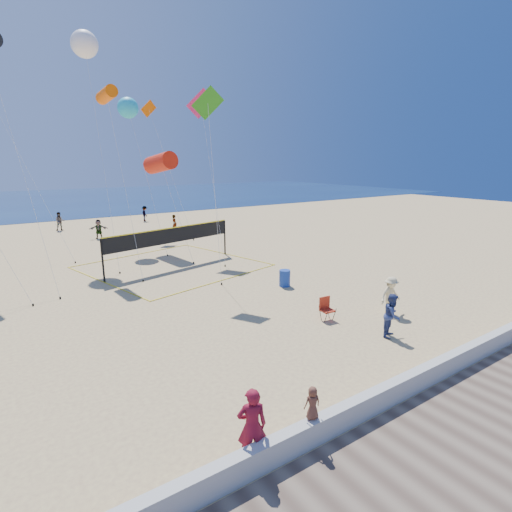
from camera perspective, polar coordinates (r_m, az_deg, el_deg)
ground at (r=12.26m, az=0.99°, el=-16.67°), size 120.00×120.00×0.00m
ocean at (r=71.18m, az=-29.40°, el=6.85°), size 140.00×50.00×0.03m
seawall at (r=10.19m, az=11.53°, el=-21.93°), size 32.00×0.30×0.60m
boardwalk at (r=9.42m, az=21.33°, el=-28.33°), size 32.00×3.60×0.03m
woman at (r=8.89m, az=-0.58°, el=-23.13°), size 0.74×0.62×1.71m
toddler at (r=9.40m, az=8.07°, el=-20.07°), size 0.42×0.32×0.77m
bystander_a at (r=15.15m, az=18.89°, el=-8.02°), size 0.95×0.87×1.58m
bystander_b at (r=17.30m, az=18.66°, el=-5.35°), size 1.05×0.66×1.56m
far_person_1 at (r=34.61m, az=-21.56°, el=3.61°), size 1.49×0.87×1.54m
far_person_2 at (r=34.77m, az=-11.56°, el=4.44°), size 0.42×0.62×1.67m
far_person_3 at (r=39.95m, az=-26.22°, el=4.46°), size 0.85×0.69×1.65m
far_person_4 at (r=43.14m, az=-15.61°, el=5.86°), size 0.61×1.02×1.56m
camp_chair at (r=16.12m, az=9.98°, el=-7.21°), size 0.54×0.65×1.02m
trash_barrel at (r=20.07m, az=4.12°, el=-3.17°), size 0.63×0.63×0.83m
volleyball_net at (r=23.95m, az=-12.01°, el=2.25°), size 10.53×10.42×2.35m
kite_2 at (r=25.49m, az=-20.54°, el=20.74°), size 0.89×5.54×10.21m
kite_4 at (r=20.57m, az=-6.79°, el=19.55°), size 1.40×1.61×9.64m
kite_5 at (r=27.74m, az=-7.74°, el=19.95°), size 2.05×5.21×10.70m
kite_6 at (r=30.71m, az=-23.31°, el=26.02°), size 2.01×8.16×14.18m
kite_7 at (r=31.64m, az=-17.83°, el=19.49°), size 1.75×6.43×10.53m
kite_9 at (r=35.75m, az=-14.65°, el=18.51°), size 1.82×5.64×11.03m
kite_10 at (r=28.74m, az=-13.50°, el=12.81°), size 1.60×6.67×6.77m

